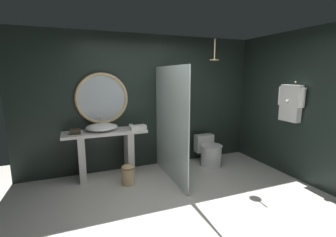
{
  "coord_description": "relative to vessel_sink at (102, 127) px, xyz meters",
  "views": [
    {
      "loc": [
        -1.3,
        -2.63,
        1.84
      ],
      "look_at": [
        0.1,
        0.94,
        1.13
      ],
      "focal_mm": 25.3,
      "sensor_mm": 36.0,
      "label": 1
    }
  ],
  "objects": [
    {
      "name": "tissue_box",
      "position": [
        -0.44,
        -0.07,
        -0.03
      ],
      "size": [
        0.16,
        0.13,
        0.08
      ],
      "primitive_type": "cube",
      "color": "#3D3323",
      "rests_on": "vanity_counter"
    },
    {
      "name": "round_wall_mirror",
      "position": [
        0.05,
        0.19,
        0.49
      ],
      "size": [
        0.94,
        0.06,
        0.94
      ],
      "color": "#D6B77F"
    },
    {
      "name": "hanging_bathrobe",
      "position": [
        3.1,
        -1.2,
        0.45
      ],
      "size": [
        0.2,
        0.52,
        0.71
      ],
      "color": "#D6B77F"
    },
    {
      "name": "ground_plane",
      "position": [
        0.89,
        -1.62,
        -0.92
      ],
      "size": [
        5.76,
        5.76,
        0.0
      ],
      "primitive_type": "plane",
      "color": "silver"
    },
    {
      "name": "folded_hand_towel",
      "position": [
        0.61,
        -0.18,
        -0.02
      ],
      "size": [
        0.3,
        0.17,
        0.08
      ],
      "primitive_type": "cube",
      "rotation": [
        0.0,
        0.0,
        0.09
      ],
      "color": "white",
      "rests_on": "vanity_counter"
    },
    {
      "name": "side_wall_right",
      "position": [
        3.24,
        -0.86,
        0.38
      ],
      "size": [
        0.1,
        2.47,
        2.6
      ],
      "primitive_type": "cube",
      "color": "#1E2823",
      "rests_on": "ground_plane"
    },
    {
      "name": "vanity_counter",
      "position": [
        0.05,
        -0.03,
        -0.39
      ],
      "size": [
        1.44,
        0.48,
        0.86
      ],
      "color": "silver",
      "rests_on": "ground_plane"
    },
    {
      "name": "toilet",
      "position": [
        2.1,
        -0.19,
        -0.66
      ],
      "size": [
        0.44,
        0.63,
        0.58
      ],
      "color": "white",
      "rests_on": "ground_plane"
    },
    {
      "name": "vessel_sink",
      "position": [
        0.0,
        0.0,
        0.0
      ],
      "size": [
        0.56,
        0.46,
        0.21
      ],
      "color": "white",
      "rests_on": "vanity_counter"
    },
    {
      "name": "back_wall_panel",
      "position": [
        0.89,
        0.28,
        0.38
      ],
      "size": [
        4.8,
        0.1,
        2.6
      ],
      "primitive_type": "cube",
      "color": "#1E2823",
      "rests_on": "ground_plane"
    },
    {
      "name": "shower_glass_panel",
      "position": [
        1.11,
        -0.51,
        0.07
      ],
      "size": [
        0.02,
        1.47,
        1.99
      ],
      "primitive_type": "cube",
      "color": "silver",
      "rests_on": "ground_plane"
    },
    {
      "name": "rain_shower_head",
      "position": [
        2.09,
        -0.3,
        1.24
      ],
      "size": [
        0.17,
        0.17,
        0.4
      ],
      "color": "#D6B77F"
    },
    {
      "name": "tumbler_cup",
      "position": [
        0.51,
        -0.05,
        -0.02
      ],
      "size": [
        0.08,
        0.08,
        0.09
      ],
      "primitive_type": "cylinder",
      "color": "silver",
      "rests_on": "vanity_counter"
    },
    {
      "name": "waste_bin",
      "position": [
        0.34,
        -0.5,
        -0.75
      ],
      "size": [
        0.22,
        0.22,
        0.34
      ],
      "color": "#D6B77F",
      "rests_on": "ground_plane"
    }
  ]
}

